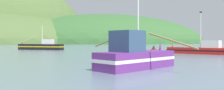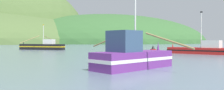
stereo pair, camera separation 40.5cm
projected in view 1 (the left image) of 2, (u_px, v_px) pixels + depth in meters
The scene contains 6 objects.
hill_mid_left at pixel (0, 43), 181.05m from camera, with size 137.70×110.16×108.23m, color #516B38.
hill_mid_right at pixel (105, 43), 193.97m from camera, with size 169.48×135.58×47.93m, color #386633.
fishing_boat_red at pixel (207, 50), 34.03m from camera, with size 9.41×10.83×6.55m.
fishing_boat_purple at pixel (135, 56), 16.37m from camera, with size 6.94×8.11×6.11m.
fishing_boat_black at pixel (41, 46), 50.77m from camera, with size 10.45×11.90×5.73m.
channel_buoy at pixel (154, 52), 27.10m from camera, with size 0.72×0.72×1.53m.
Camera 1 is at (-10.46, -6.23, 2.03)m, focal length 35.99 mm.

